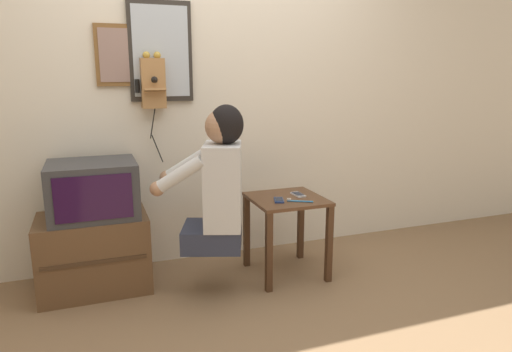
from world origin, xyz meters
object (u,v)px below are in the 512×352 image
object	(u,v)px
television	(93,189)
framed_picture	(124,55)
person	(218,181)
cell_phone_held	(279,200)
cell_phone_spare	(298,194)
toothbrush	(298,201)
wall_mirror	(161,52)
wall_phone_antique	(153,83)

from	to	relation	value
television	framed_picture	distance (m)	0.91
person	cell_phone_held	distance (m)	0.46
person	television	bearing A→B (deg)	84.68
television	cell_phone_spare	distance (m)	1.34
person	cell_phone_spare	bearing A→B (deg)	-57.82
television	cell_phone_held	bearing A→B (deg)	-13.90
person	toothbrush	distance (m)	0.56
person	cell_phone_held	bearing A→B (deg)	-63.64
cell_phone_spare	toothbrush	xyz separation A→B (m)	(-0.07, -0.15, 0.00)
person	cell_phone_held	world-z (taller)	person
cell_phone_held	television	bearing A→B (deg)	-175.28
wall_mirror	toothbrush	size ratio (longest dim) A/B	4.26
framed_picture	toothbrush	xyz separation A→B (m)	(1.00, -0.62, -0.93)
cell_phone_held	wall_phone_antique	bearing A→B (deg)	162.91
television	toothbrush	bearing A→B (deg)	-15.58
wall_phone_antique	wall_mirror	bearing A→B (deg)	31.14
cell_phone_spare	cell_phone_held	bearing A→B (deg)	-157.79
framed_picture	cell_phone_held	size ratio (longest dim) A/B	2.92
person	television	xyz separation A→B (m)	(-0.72, 0.33, -0.07)
framed_picture	wall_mirror	bearing A→B (deg)	-0.74
wall_mirror	person	bearing A→B (deg)	-69.90
person	toothbrush	bearing A→B (deg)	-72.13
toothbrush	person	bearing A→B (deg)	117.02
cell_phone_held	toothbrush	bearing A→B (deg)	-12.83
television	wall_mirror	distance (m)	1.03
wall_phone_antique	television	bearing A→B (deg)	-151.87
television	cell_phone_spare	bearing A→B (deg)	-8.52
cell_phone_held	cell_phone_spare	world-z (taller)	same
television	framed_picture	world-z (taller)	framed_picture
television	cell_phone_spare	xyz separation A→B (m)	(1.32, -0.20, -0.11)
toothbrush	television	bearing A→B (deg)	103.11
television	wall_phone_antique	distance (m)	0.81
cell_phone_held	toothbrush	world-z (taller)	toothbrush
wall_mirror	toothbrush	bearing A→B (deg)	-39.47
framed_picture	person	bearing A→B (deg)	-52.71
wall_mirror	cell_phone_held	world-z (taller)	wall_mirror
person	wall_phone_antique	distance (m)	0.86
wall_phone_antique	cell_phone_held	distance (m)	1.16
cell_phone_held	cell_phone_spare	distance (m)	0.20
wall_mirror	television	bearing A→B (deg)	-151.45
person	wall_mirror	distance (m)	1.02
toothbrush	wall_mirror	bearing A→B (deg)	79.22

